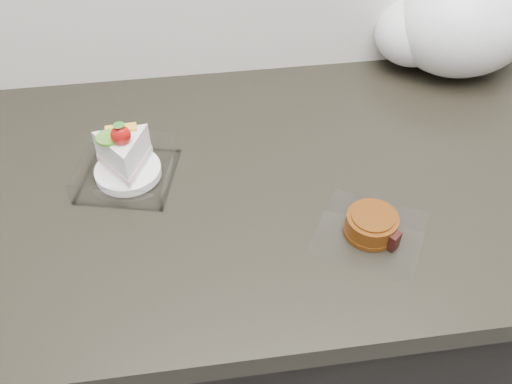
# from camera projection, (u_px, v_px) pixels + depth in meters

# --- Properties ---
(counter) EXTENTS (2.04, 0.64, 0.90)m
(counter) POSITION_uv_depth(u_px,v_px,m) (300.00, 321.00, 1.25)
(counter) COLOR black
(counter) RESTS_ON ground
(cake_tray) EXTENTS (0.17, 0.17, 0.11)m
(cake_tray) POSITION_uv_depth(u_px,v_px,m) (126.00, 162.00, 0.90)
(cake_tray) COLOR white
(cake_tray) RESTS_ON counter
(mooncake_wrap) EXTENTS (0.20, 0.20, 0.04)m
(mooncake_wrap) POSITION_uv_depth(u_px,v_px,m) (372.00, 226.00, 0.83)
(mooncake_wrap) COLOR white
(mooncake_wrap) RESTS_ON counter
(plastic_bag) EXTENTS (0.30, 0.22, 0.24)m
(plastic_bag) POSITION_uv_depth(u_px,v_px,m) (455.00, 25.00, 1.08)
(plastic_bag) COLOR white
(plastic_bag) RESTS_ON counter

